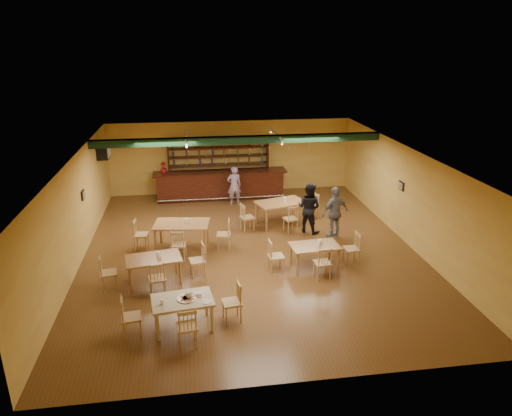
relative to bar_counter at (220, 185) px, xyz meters
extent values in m
plane|color=brown|center=(0.54, -5.15, -0.56)|extent=(12.00, 12.00, 0.00)
cube|color=black|center=(0.54, -2.35, 2.31)|extent=(10.00, 0.30, 0.25)
cube|color=silver|center=(-1.26, -1.75, 2.38)|extent=(0.05, 2.50, 0.05)
cube|color=silver|center=(1.94, -1.75, 2.38)|extent=(0.05, 2.50, 0.05)
cube|color=silver|center=(-4.26, -0.95, 1.79)|extent=(0.34, 0.70, 0.48)
cube|color=black|center=(-4.43, -4.15, 1.14)|extent=(0.04, 0.34, 0.28)
cube|color=black|center=(5.51, -4.65, 1.14)|extent=(0.04, 0.34, 0.28)
cube|color=black|center=(0.00, 0.00, 0.00)|extent=(5.35, 0.85, 1.13)
cube|color=black|center=(0.00, 0.63, 0.57)|extent=(4.14, 0.40, 2.28)
imported|color=#A80F18|center=(-2.22, 0.00, 0.79)|extent=(0.32, 0.32, 0.45)
cube|color=olive|center=(-1.53, -4.70, -0.15)|extent=(1.78, 1.21, 0.83)
cube|color=olive|center=(1.87, -3.16, -0.16)|extent=(1.85, 1.41, 0.82)
cube|color=olive|center=(-2.26, -6.78, -0.21)|extent=(1.55, 1.09, 0.71)
cube|color=olive|center=(2.18, -6.54, -0.23)|extent=(1.41, 0.91, 0.68)
cube|color=tan|center=(-1.50, -9.00, -0.21)|extent=(1.44, 1.03, 0.72)
cylinder|color=silver|center=(-1.40, -9.00, 0.16)|extent=(0.45, 0.45, 0.01)
cylinder|color=#EAE5C6|center=(-1.93, -9.15, 0.21)|extent=(0.08, 0.08, 0.11)
cube|color=white|center=(-1.16, -8.81, 0.17)|extent=(0.21, 0.16, 0.03)
cube|color=silver|center=(-1.26, -8.96, 0.17)|extent=(0.33, 0.15, 0.00)
cylinder|color=white|center=(-0.97, -9.19, 0.16)|extent=(0.25, 0.25, 0.01)
imported|color=#7A4495|center=(0.48, -0.83, 0.20)|extent=(0.59, 0.42, 1.53)
imported|color=black|center=(2.67, -3.96, 0.29)|extent=(1.05, 1.03, 1.70)
imported|color=gray|center=(3.38, -4.54, 0.29)|extent=(1.09, 0.76, 1.72)
camera|label=1|loc=(-1.18, -18.18, 5.58)|focal=32.81mm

